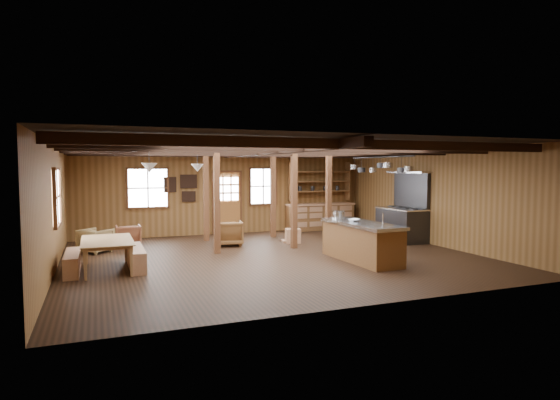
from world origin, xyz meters
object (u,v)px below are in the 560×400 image
Objects in this scene: armchair_c at (96,241)px; armchair_b at (229,233)px; kitchen_island at (361,241)px; commercial_range at (403,219)px; armchair_a at (128,236)px; dining_table at (109,255)px.

armchair_b is at bearing -138.18° from armchair_c.
kitchen_island is 1.18× the size of commercial_range.
kitchen_island is 6.61m from armchair_a.
commercial_range is 5.37m from armchair_b.
armchair_a is (-5.12, 4.18, -0.16)m from kitchen_island.
kitchen_island is 3.21× the size of armchair_b.
commercial_range reaches higher than armchair_c.
armchair_b reaches higher than armchair_a.
armchair_c is at bearing 38.36° from armchair_a.
commercial_range is at bearing -83.16° from dining_table.
armchair_b is at bearing 168.10° from commercial_range.
dining_table is (-5.70, 1.15, -0.14)m from kitchen_island.
kitchen_island is 3.68× the size of armchair_a.
commercial_range reaches higher than armchair_a.
kitchen_island is 5.82m from dining_table.
dining_table is 3.08m from armchair_a.
armchair_a is (0.58, 3.02, -0.02)m from dining_table.
armchair_a is 2.85m from armchair_b.
commercial_range is 8.93m from armchair_c.
kitchen_island reaches higher than armchair_a.
dining_table is 2.37m from armchair_c.
dining_table is (-8.54, -1.07, -0.34)m from commercial_range.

